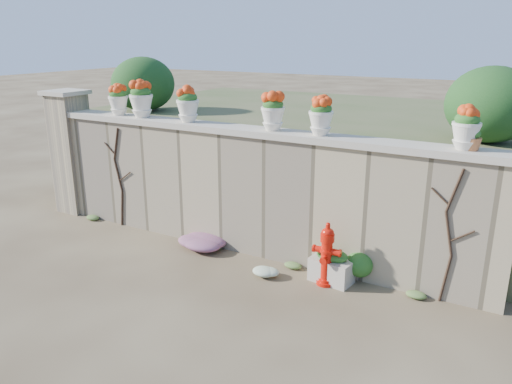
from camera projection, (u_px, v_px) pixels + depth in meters
The scene contains 21 objects.
ground at pixel (184, 294), 7.08m from camera, with size 80.00×80.00×0.00m, color #483724.
stone_wall at pixel (247, 193), 8.28m from camera, with size 8.00×0.40×2.00m, color #9C8B68.
wall_cap at pixel (247, 131), 7.96m from camera, with size 8.10×0.52×0.10m, color #B7AC9B.
gate_pillar at pixel (72, 151), 10.15m from camera, with size 0.72×0.72×2.48m.
raised_fill at pixel (321, 155), 10.93m from camera, with size 9.00×6.00×2.00m, color #384C23.
back_shrub_left at pixel (143, 84), 10.31m from camera, with size 1.30×1.30×1.10m, color #143814.
back_shrub_right at pixel (491, 105), 7.21m from camera, with size 1.30×1.30×1.10m, color #143814.
vine_left at pixel (119, 176), 9.35m from camera, with size 0.60×0.04×1.91m.
vine_right at pixel (450, 235), 6.58m from camera, with size 0.60×0.04×1.91m.
fire_hydrant at pixel (327, 254), 7.22m from camera, with size 0.41×0.29×0.96m.
planter_box at pixel (332, 267), 7.37m from camera, with size 0.66×0.44×0.51m.
green_shrub at pixel (352, 262), 7.36m from camera, with size 0.66×0.59×0.63m, color #1E5119.
magenta_clump at pixel (201, 241), 8.55m from camera, with size 1.02×0.68×0.27m, color #B02397.
white_flowers at pixel (267, 272), 7.52m from camera, with size 0.55×0.44×0.20m, color white.
urn_pot_0 at pixel (118, 100), 9.15m from camera, with size 0.36×0.36×0.56m.
urn_pot_1 at pixel (141, 99), 8.88m from camera, with size 0.42×0.42×0.65m.
urn_pot_2 at pixel (188, 104), 8.40m from camera, with size 0.38×0.38×0.60m.
urn_pot_3 at pixel (273, 112), 7.65m from camera, with size 0.37×0.37×0.58m.
urn_pot_4 at pixel (321, 116), 7.28m from camera, with size 0.36×0.36×0.57m.
urn_pot_5 at pixel (466, 128), 6.34m from camera, with size 0.36×0.36×0.57m.
terracotta_pot at pixel (473, 141), 6.35m from camera, with size 0.22×0.22×0.27m.
Camera 1 is at (4.01, -5.00, 3.50)m, focal length 35.00 mm.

